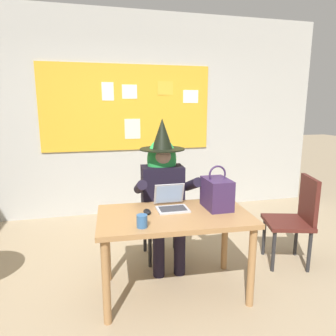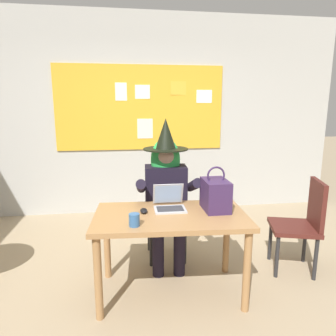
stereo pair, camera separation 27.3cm
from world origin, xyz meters
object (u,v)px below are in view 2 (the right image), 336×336
at_px(computer_mouse, 144,211).
at_px(handbag, 215,194).
at_px(laptop, 169,203).
at_px(desk_main, 171,225).
at_px(chair_extra_corner, 303,221).
at_px(chair_at_desk, 165,208).
at_px(coffee_mug, 134,220).
at_px(person_costumed, 166,185).

xyz_separation_m(computer_mouse, handbag, (0.61, -0.01, 0.12)).
distance_m(laptop, handbag, 0.40).
distance_m(desk_main, chair_extra_corner, 1.32).
bearing_deg(laptop, chair_at_desk, 86.82).
bearing_deg(coffee_mug, person_costumed, 66.57).
bearing_deg(computer_mouse, coffee_mug, -108.11).
xyz_separation_m(person_costumed, coffee_mug, (-0.35, -0.80, -0.05)).
relative_size(chair_at_desk, handbag, 2.42).
xyz_separation_m(person_costumed, laptop, (-0.03, -0.44, -0.05)).
bearing_deg(computer_mouse, laptop, 18.56).
distance_m(chair_at_desk, person_costumed, 0.31).
distance_m(person_costumed, chair_extra_corner, 1.36).
distance_m(desk_main, person_costumed, 0.62).
xyz_separation_m(computer_mouse, coffee_mug, (-0.09, -0.27, 0.03)).
bearing_deg(chair_extra_corner, coffee_mug, 30.06).
bearing_deg(chair_at_desk, handbag, 28.54).
height_order(person_costumed, coffee_mug, person_costumed).
xyz_separation_m(person_costumed, chair_extra_corner, (1.26, -0.40, -0.30)).
height_order(person_costumed, laptop, person_costumed).
bearing_deg(chair_at_desk, chair_extra_corner, 68.10).
bearing_deg(coffee_mug, computer_mouse, 72.59).
relative_size(desk_main, coffee_mug, 13.52).
height_order(handbag, coffee_mug, handbag).
relative_size(handbag, coffee_mug, 3.98).
distance_m(laptop, coffee_mug, 0.47).
bearing_deg(computer_mouse, chair_extra_corner, 3.91).
distance_m(coffee_mug, chair_extra_corner, 1.68).
height_order(laptop, computer_mouse, laptop).
distance_m(computer_mouse, coffee_mug, 0.29).
distance_m(chair_at_desk, computer_mouse, 0.73).
bearing_deg(laptop, handbag, -12.00).
relative_size(handbag, chair_extra_corner, 0.42).
xyz_separation_m(desk_main, computer_mouse, (-0.22, 0.06, 0.11)).
distance_m(person_costumed, computer_mouse, 0.59).
bearing_deg(computer_mouse, handbag, -1.31).
bearing_deg(handbag, coffee_mug, -158.99).
xyz_separation_m(chair_at_desk, chair_extra_corner, (1.26, -0.52, -0.01)).
height_order(laptop, chair_extra_corner, laptop).
height_order(coffee_mug, chair_extra_corner, chair_extra_corner).
bearing_deg(person_costumed, handbag, 36.74).
xyz_separation_m(desk_main, chair_at_desk, (0.05, 0.71, -0.10)).
xyz_separation_m(chair_at_desk, coffee_mug, (-0.35, -0.92, 0.24)).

